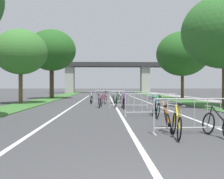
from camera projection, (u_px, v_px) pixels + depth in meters
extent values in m
cube|color=#386B2D|center=(50.00, 99.00, 29.23)|extent=(2.44, 64.30, 0.05)
cube|color=#386B2D|center=(172.00, 99.00, 29.64)|extent=(2.44, 64.30, 0.05)
cube|color=gray|center=(193.00, 99.00, 29.71)|extent=(2.15, 64.30, 0.08)
cube|color=silver|center=(114.00, 104.00, 21.73)|extent=(0.14, 37.20, 0.01)
cube|color=silver|center=(151.00, 104.00, 21.83)|extent=(0.14, 37.20, 0.01)
cube|color=silver|center=(77.00, 104.00, 21.64)|extent=(0.14, 37.20, 0.01)
cube|color=#2D2D30|center=(108.00, 65.00, 56.18)|extent=(24.19, 3.52, 0.85)
cube|color=#9E9B93|center=(70.00, 80.00, 55.98)|extent=(1.73, 2.40, 5.36)
cube|color=#9E9B93|center=(145.00, 80.00, 56.46)|extent=(1.73, 2.40, 5.36)
cylinder|color=brown|center=(21.00, 88.00, 21.40)|extent=(0.31, 0.31, 2.53)
ellipsoid|color=#38702D|center=(20.00, 52.00, 21.37)|extent=(4.15, 4.15, 3.53)
cylinder|color=#3D2D1E|center=(52.00, 84.00, 30.05)|extent=(0.46, 0.46, 3.35)
ellipsoid|color=#23561E|center=(52.00, 50.00, 30.00)|extent=(5.30, 5.30, 4.51)
cylinder|color=#4C3823|center=(182.00, 86.00, 28.23)|extent=(0.31, 0.31, 2.72)
ellipsoid|color=#23561E|center=(182.00, 54.00, 28.19)|extent=(5.39, 5.39, 4.58)
cylinder|color=#ADADB2|center=(154.00, 116.00, 7.92)|extent=(0.04, 0.04, 1.05)
cube|color=#ADADB2|center=(154.00, 134.00, 7.93)|extent=(0.09, 0.44, 0.03)
cylinder|color=#ADADB2|center=(194.00, 99.00, 8.02)|extent=(2.42, 0.18, 0.04)
cylinder|color=#ADADB2|center=(194.00, 128.00, 8.03)|extent=(2.42, 0.18, 0.04)
cylinder|color=#ADADB2|center=(168.00, 113.00, 7.96)|extent=(0.02, 0.02, 0.87)
cylinder|color=#ADADB2|center=(181.00, 113.00, 7.99)|extent=(0.02, 0.02, 0.87)
cylinder|color=#ADADB2|center=(194.00, 113.00, 8.03)|extent=(0.02, 0.02, 0.87)
cylinder|color=#ADADB2|center=(208.00, 113.00, 8.06)|extent=(0.02, 0.02, 0.87)
cylinder|color=#ADADB2|center=(221.00, 113.00, 8.10)|extent=(0.02, 0.02, 0.87)
cylinder|color=#ADADB2|center=(125.00, 105.00, 12.69)|extent=(0.04, 0.04, 1.05)
cube|color=#ADADB2|center=(125.00, 116.00, 12.70)|extent=(0.08, 0.44, 0.03)
cylinder|color=#ADADB2|center=(176.00, 105.00, 12.85)|extent=(0.04, 0.04, 1.05)
cube|color=#ADADB2|center=(176.00, 116.00, 12.86)|extent=(0.08, 0.44, 0.03)
cylinder|color=#ADADB2|center=(151.00, 94.00, 12.77)|extent=(2.42, 0.13, 0.04)
cylinder|color=#ADADB2|center=(151.00, 112.00, 12.78)|extent=(2.42, 0.13, 0.04)
cylinder|color=#ADADB2|center=(134.00, 103.00, 12.72)|extent=(0.02, 0.02, 0.87)
cylinder|color=#ADADB2|center=(142.00, 103.00, 12.74)|extent=(0.02, 0.02, 0.87)
cylinder|color=#ADADB2|center=(151.00, 103.00, 12.77)|extent=(0.02, 0.02, 0.87)
cylinder|color=#ADADB2|center=(159.00, 103.00, 12.80)|extent=(0.02, 0.02, 0.87)
cylinder|color=#ADADB2|center=(168.00, 103.00, 12.83)|extent=(0.02, 0.02, 0.87)
cylinder|color=#ADADB2|center=(110.00, 100.00, 17.54)|extent=(0.04, 0.04, 1.05)
cube|color=#ADADB2|center=(110.00, 108.00, 17.55)|extent=(0.08, 0.44, 0.03)
cylinder|color=#ADADB2|center=(147.00, 100.00, 17.48)|extent=(0.04, 0.04, 1.05)
cube|color=#ADADB2|center=(147.00, 108.00, 17.49)|extent=(0.08, 0.44, 0.03)
cylinder|color=#ADADB2|center=(128.00, 92.00, 17.50)|extent=(2.42, 0.17, 0.04)
cylinder|color=#ADADB2|center=(128.00, 105.00, 17.52)|extent=(2.42, 0.17, 0.04)
cylinder|color=#ADADB2|center=(116.00, 98.00, 17.53)|extent=(0.02, 0.02, 0.87)
cylinder|color=#ADADB2|center=(122.00, 98.00, 17.52)|extent=(0.02, 0.02, 0.87)
cylinder|color=#ADADB2|center=(128.00, 98.00, 17.51)|extent=(0.02, 0.02, 0.87)
cylinder|color=#ADADB2|center=(135.00, 98.00, 17.50)|extent=(0.02, 0.02, 0.87)
cylinder|color=#ADADB2|center=(141.00, 98.00, 17.49)|extent=(0.02, 0.02, 0.87)
cylinder|color=#ADADB2|center=(95.00, 97.00, 22.26)|extent=(0.04, 0.04, 1.05)
cube|color=#ADADB2|center=(95.00, 103.00, 22.27)|extent=(0.08, 0.44, 0.03)
cylinder|color=#ADADB2|center=(124.00, 97.00, 22.21)|extent=(0.04, 0.04, 1.05)
cube|color=#ADADB2|center=(124.00, 103.00, 22.21)|extent=(0.08, 0.44, 0.03)
cylinder|color=#ADADB2|center=(110.00, 91.00, 22.23)|extent=(2.42, 0.17, 0.04)
cylinder|color=#ADADB2|center=(110.00, 101.00, 22.24)|extent=(2.42, 0.17, 0.04)
cylinder|color=#ADADB2|center=(100.00, 96.00, 22.25)|extent=(0.02, 0.02, 0.87)
cylinder|color=#ADADB2|center=(105.00, 96.00, 22.24)|extent=(0.02, 0.02, 0.87)
cylinder|color=#ADADB2|center=(110.00, 96.00, 22.23)|extent=(0.02, 0.02, 0.87)
cylinder|color=#ADADB2|center=(115.00, 96.00, 22.22)|extent=(0.02, 0.02, 0.87)
cylinder|color=#ADADB2|center=(119.00, 96.00, 22.21)|extent=(0.02, 0.02, 0.87)
torus|color=black|center=(99.00, 103.00, 17.37)|extent=(0.17, 0.63, 0.63)
torus|color=black|center=(101.00, 102.00, 18.46)|extent=(0.17, 0.63, 0.63)
cylinder|color=#662884|center=(99.00, 98.00, 17.89)|extent=(0.05, 1.06, 0.62)
cylinder|color=#662884|center=(99.00, 99.00, 17.68)|extent=(0.13, 0.12, 0.60)
cylinder|color=#662884|center=(100.00, 103.00, 17.55)|extent=(0.06, 0.35, 0.07)
cylinder|color=#662884|center=(100.00, 98.00, 18.43)|extent=(0.12, 0.09, 0.59)
cube|color=black|center=(99.00, 94.00, 17.64)|extent=(0.13, 0.25, 0.06)
cylinder|color=#99999E|center=(100.00, 93.00, 18.41)|extent=(0.48, 0.07, 0.09)
torus|color=black|center=(123.00, 99.00, 22.32)|extent=(0.30, 0.70, 0.68)
torus|color=black|center=(120.00, 98.00, 23.33)|extent=(0.30, 0.70, 0.68)
cylinder|color=silver|center=(121.00, 95.00, 22.78)|extent=(0.35, 0.98, 0.62)
cylinder|color=silver|center=(121.00, 96.00, 22.59)|extent=(0.15, 0.14, 0.62)
cylinder|color=silver|center=(122.00, 99.00, 22.48)|extent=(0.09, 0.34, 0.08)
cylinder|color=silver|center=(119.00, 95.00, 23.29)|extent=(0.14, 0.11, 0.60)
cube|color=black|center=(121.00, 92.00, 22.54)|extent=(0.15, 0.26, 0.07)
cylinder|color=#99999E|center=(119.00, 92.00, 23.25)|extent=(0.44, 0.12, 0.11)
torus|color=black|center=(208.00, 123.00, 7.96)|extent=(0.25, 0.65, 0.63)
cylinder|color=black|center=(220.00, 117.00, 7.44)|extent=(0.13, 0.99, 0.53)
cylinder|color=black|center=(210.00, 115.00, 7.94)|extent=(0.13, 0.08, 0.50)
cylinder|color=#99999E|center=(212.00, 107.00, 7.92)|extent=(0.44, 0.10, 0.10)
torus|color=black|center=(169.00, 123.00, 8.06)|extent=(0.25, 0.65, 0.63)
torus|color=black|center=(166.00, 119.00, 9.11)|extent=(0.25, 0.65, 0.63)
cylinder|color=orange|center=(166.00, 112.00, 8.56)|extent=(0.07, 1.04, 0.61)
cylinder|color=orange|center=(167.00, 115.00, 8.36)|extent=(0.16, 0.11, 0.53)
cylinder|color=orange|center=(169.00, 123.00, 8.22)|extent=(0.09, 0.34, 0.07)
cylinder|color=orange|center=(165.00, 110.00, 9.09)|extent=(0.16, 0.07, 0.58)
cube|color=black|center=(165.00, 106.00, 8.32)|extent=(0.14, 0.25, 0.07)
cylinder|color=#99999E|center=(163.00, 102.00, 9.06)|extent=(0.48, 0.10, 0.12)
torus|color=black|center=(117.00, 102.00, 18.42)|extent=(0.19, 0.68, 0.67)
torus|color=black|center=(116.00, 103.00, 17.38)|extent=(0.19, 0.68, 0.67)
cylinder|color=#1E7238|center=(117.00, 98.00, 17.91)|extent=(0.09, 1.02, 0.62)
cylinder|color=#1E7238|center=(117.00, 98.00, 18.11)|extent=(0.14, 0.11, 0.69)
cylinder|color=#1E7238|center=(117.00, 102.00, 18.25)|extent=(0.07, 0.34, 0.08)
cylinder|color=#1E7238|center=(116.00, 98.00, 17.39)|extent=(0.12, 0.09, 0.59)
cube|color=black|center=(118.00, 93.00, 18.14)|extent=(0.13, 0.25, 0.06)
cylinder|color=#99999E|center=(117.00, 94.00, 17.41)|extent=(0.51, 0.09, 0.09)
torus|color=black|center=(158.00, 111.00, 11.64)|extent=(0.19, 0.69, 0.68)
torus|color=black|center=(154.00, 109.00, 12.74)|extent=(0.19, 0.69, 0.68)
cylinder|color=#197A7F|center=(157.00, 103.00, 12.16)|extent=(0.20, 1.07, 0.66)
cylinder|color=#197A7F|center=(158.00, 104.00, 11.95)|extent=(0.17, 0.13, 0.68)
cylinder|color=#197A7F|center=(157.00, 111.00, 11.82)|extent=(0.04, 0.36, 0.08)
cylinder|color=#197A7F|center=(156.00, 102.00, 12.71)|extent=(0.15, 0.10, 0.63)
cube|color=black|center=(160.00, 96.00, 11.90)|extent=(0.12, 0.24, 0.07)
cylinder|color=#99999E|center=(157.00, 95.00, 12.68)|extent=(0.42, 0.05, 0.10)
torus|color=black|center=(114.00, 99.00, 22.38)|extent=(0.23, 0.70, 0.68)
torus|color=black|center=(114.00, 100.00, 21.39)|extent=(0.23, 0.70, 0.68)
cylinder|color=#B7B7BC|center=(113.00, 96.00, 21.91)|extent=(0.23, 0.95, 0.59)
cylinder|color=#B7B7BC|center=(113.00, 96.00, 22.10)|extent=(0.17, 0.13, 0.63)
cylinder|color=#B7B7BC|center=(114.00, 99.00, 22.22)|extent=(0.04, 0.32, 0.08)
cylinder|color=#B7B7BC|center=(113.00, 96.00, 21.42)|extent=(0.15, 0.10, 0.56)
cube|color=black|center=(113.00, 92.00, 22.13)|extent=(0.13, 0.25, 0.07)
cylinder|color=#99999E|center=(112.00, 93.00, 21.44)|extent=(0.47, 0.07, 0.12)
torus|color=black|center=(179.00, 129.00, 6.95)|extent=(0.18, 0.63, 0.62)
torus|color=black|center=(174.00, 123.00, 8.03)|extent=(0.18, 0.63, 0.62)
cylinder|color=gold|center=(178.00, 116.00, 7.46)|extent=(0.23, 1.04, 0.56)
cylinder|color=gold|center=(179.00, 117.00, 7.25)|extent=(0.09, 0.13, 0.66)
cylinder|color=gold|center=(178.00, 129.00, 7.13)|extent=(0.07, 0.35, 0.07)
cylinder|color=gold|center=(175.00, 114.00, 8.00)|extent=(0.08, 0.10, 0.53)
cube|color=black|center=(180.00, 105.00, 7.21)|extent=(0.14, 0.25, 0.06)
cylinder|color=#99999E|center=(176.00, 105.00, 7.97)|extent=(0.53, 0.10, 0.07)
torus|color=black|center=(105.00, 100.00, 21.19)|extent=(0.28, 0.67, 0.66)
torus|color=black|center=(102.00, 99.00, 22.18)|extent=(0.28, 0.67, 0.66)
cylinder|color=red|center=(104.00, 96.00, 21.67)|extent=(0.21, 1.00, 0.65)
cylinder|color=red|center=(105.00, 96.00, 21.48)|extent=(0.15, 0.10, 0.68)
cylinder|color=red|center=(105.00, 100.00, 21.35)|extent=(0.11, 0.33, 0.08)
cylinder|color=red|center=(103.00, 95.00, 22.17)|extent=(0.13, 0.07, 0.62)
cube|color=black|center=(106.00, 92.00, 21.45)|extent=(0.16, 0.26, 0.06)
cylinder|color=#99999E|center=(103.00, 92.00, 22.15)|extent=(0.50, 0.15, 0.09)
torus|color=black|center=(156.00, 109.00, 12.66)|extent=(0.24, 0.67, 0.66)
torus|color=black|center=(154.00, 108.00, 13.66)|extent=(0.24, 0.67, 0.66)
cylinder|color=#1E389E|center=(154.00, 102.00, 13.14)|extent=(0.07, 0.99, 0.65)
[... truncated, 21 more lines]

